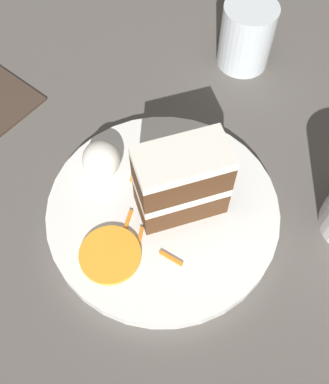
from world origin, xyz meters
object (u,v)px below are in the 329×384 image
Objects in this scene: plate at (164,211)px; cream_dollop at (103,159)px; drinking_glass at (247,39)px; orange_garnish at (112,254)px; cake_slice at (183,182)px.

cream_dollop is (-0.06, -0.07, 0.03)m from plate.
drinking_glass reaches higher than plate.
orange_garnish is (0.05, -0.06, 0.01)m from plate.
cake_slice is (-0.00, 0.02, 0.06)m from plate.
drinking_glass is at bearing 145.11° from orange_garnish.
cream_dollop is at bearing -49.34° from drinking_glass.
cream_dollop is at bearing -178.28° from orange_garnish.
cake_slice reaches higher than drinking_glass.
plate is at bearing 130.03° from orange_garnish.
orange_garnish is (0.11, 0.00, -0.02)m from cream_dollop.
plate is 5.37× the size of cream_dollop.
cake_slice is at bearing 123.28° from orange_garnish.
cream_dollop is at bearing -132.94° from plate.
drinking_glass reaches higher than cream_dollop.
cream_dollop is 0.27m from drinking_glass.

